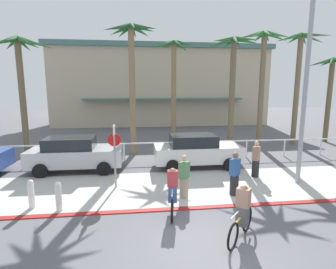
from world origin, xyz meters
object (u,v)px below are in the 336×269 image
(stop_sign_bike_lane, at_px, (115,147))
(cyclist_blue_0, at_px, (173,192))
(palm_tree_6, at_px, (299,60))
(car_silver_1, at_px, (75,154))
(cyclist_yellow_1, at_px, (242,213))
(palm_tree_2, at_px, (132,56))
(pedestrian_1, at_px, (184,179))
(palm_tree_4, at_px, (233,66))
(bollard_2, at_px, (59,196))
(pedestrian_0, at_px, (235,176))
(bollard_0, at_px, (31,194))
(palm_tree_3, at_px, (173,65))
(palm_tree_5, at_px, (263,62))
(palm_tree_7, at_px, (332,78))
(pedestrian_2, at_px, (256,161))
(car_white_2, at_px, (196,150))
(palm_tree_1, at_px, (21,66))
(streetlight_curb, at_px, (310,81))

(stop_sign_bike_lane, xyz_separation_m, cyclist_blue_0, (2.01, -2.44, -0.98))
(stop_sign_bike_lane, distance_m, palm_tree_6, 14.86)
(palm_tree_6, bearing_deg, car_silver_1, -161.84)
(palm_tree_6, distance_m, cyclist_yellow_1, 15.22)
(palm_tree_2, bearing_deg, pedestrian_1, -74.90)
(cyclist_yellow_1, height_order, pedestrian_1, pedestrian_1)
(stop_sign_bike_lane, distance_m, palm_tree_4, 9.70)
(car_silver_1, bearing_deg, stop_sign_bike_lane, -49.73)
(bollard_2, height_order, cyclist_blue_0, cyclist_blue_0)
(stop_sign_bike_lane, distance_m, pedestrian_0, 4.79)
(bollard_0, relative_size, palm_tree_2, 0.13)
(palm_tree_3, bearing_deg, palm_tree_6, -8.76)
(palm_tree_5, distance_m, palm_tree_6, 2.86)
(palm_tree_7, xyz_separation_m, pedestrian_2, (-9.11, -7.32, -4.06))
(car_white_2, xyz_separation_m, cyclist_blue_0, (-1.92, -4.91, -0.18))
(bollard_0, xyz_separation_m, palm_tree_6, (14.90, 8.83, 5.49))
(palm_tree_2, xyz_separation_m, palm_tree_6, (11.54, 1.62, 0.09))
(palm_tree_3, relative_size, palm_tree_5, 0.95)
(palm_tree_1, relative_size, palm_tree_7, 1.11)
(stop_sign_bike_lane, bearing_deg, palm_tree_6, 30.54)
(streetlight_curb, xyz_separation_m, palm_tree_1, (-13.38, 6.73, 1.05))
(bollard_0, height_order, palm_tree_5, palm_tree_5)
(bollard_0, distance_m, palm_tree_7, 20.80)
(cyclist_blue_0, bearing_deg, bollard_2, 172.21)
(car_silver_1, xyz_separation_m, pedestrian_2, (8.36, -1.96, -0.10))
(car_silver_1, bearing_deg, pedestrian_2, -13.16)
(stop_sign_bike_lane, relative_size, pedestrian_2, 1.53)
(pedestrian_2, bearing_deg, streetlight_curb, -39.36)
(palm_tree_2, height_order, palm_tree_3, palm_tree_2)
(streetlight_curb, bearing_deg, cyclist_yellow_1, -139.03)
(cyclist_yellow_1, relative_size, pedestrian_2, 0.90)
(palm_tree_2, xyz_separation_m, car_silver_1, (-2.82, -3.09, -5.04))
(palm_tree_3, bearing_deg, bollard_0, -121.54)
(cyclist_blue_0, height_order, cyclist_yellow_1, same)
(palm_tree_4, height_order, pedestrian_0, palm_tree_4)
(pedestrian_0, relative_size, pedestrian_2, 1.00)
(bollard_0, relative_size, car_white_2, 0.23)
(car_silver_1, relative_size, pedestrian_2, 2.63)
(car_white_2, bearing_deg, palm_tree_7, 25.30)
(bollard_0, xyz_separation_m, palm_tree_5, (12.08, 8.45, 5.26))
(bollard_0, xyz_separation_m, cyclist_blue_0, (4.67, -0.83, 0.18))
(car_silver_1, bearing_deg, cyclist_blue_0, -50.13)
(stop_sign_bike_lane, bearing_deg, palm_tree_2, 82.90)
(pedestrian_1, relative_size, pedestrian_2, 0.97)
(palm_tree_1, bearing_deg, pedestrian_2, -24.90)
(car_white_2, bearing_deg, streetlight_curb, -39.60)
(palm_tree_5, distance_m, pedestrian_1, 11.81)
(palm_tree_6, bearing_deg, stop_sign_bike_lane, -149.46)
(cyclist_blue_0, relative_size, pedestrian_2, 1.08)
(streetlight_curb, relative_size, cyclist_blue_0, 4.15)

